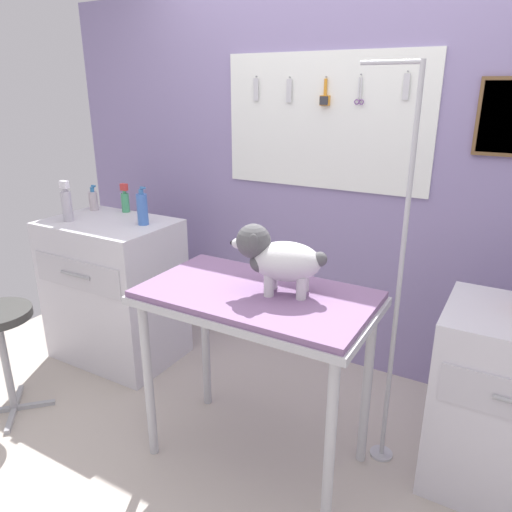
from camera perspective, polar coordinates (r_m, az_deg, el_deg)
ground at (r=2.51m, az=-4.15°, el=-24.81°), size 4.40×4.00×0.04m
rear_wall_panel at (r=3.00m, az=9.18°, el=8.24°), size 4.00×0.11×2.30m
grooming_table at (r=2.15m, az=0.06°, el=-6.57°), size 1.03×0.59×0.89m
grooming_arm at (r=2.21m, az=16.23°, el=-4.61°), size 0.30×0.11×1.83m
dog at (r=2.04m, az=2.45°, el=-0.17°), size 0.41×0.27×0.30m
counter_left at (r=3.30m, az=-16.34°, el=-3.91°), size 0.80×0.58×0.94m
detangler_spray at (r=3.34m, az=-15.22°, el=6.39°), size 0.05×0.05×0.19m
spray_bottle_short at (r=2.99m, az=-13.29°, el=5.46°), size 0.07×0.06×0.23m
spray_bottle_tall at (r=3.46m, az=-18.68°, el=6.27°), size 0.06×0.06×0.17m
pump_bottle_white at (r=3.21m, az=-21.47°, el=5.77°), size 0.06×0.06×0.25m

